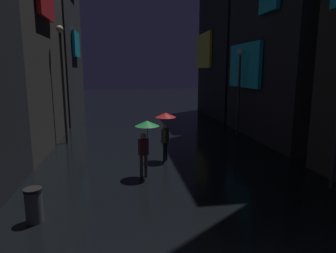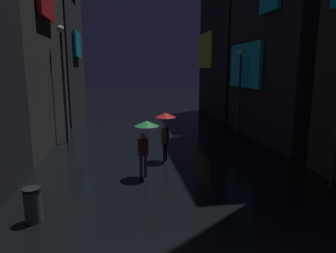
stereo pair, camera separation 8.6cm
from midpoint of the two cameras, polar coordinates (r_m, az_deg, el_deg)
building_left_far at (r=26.07m, az=-22.30°, el=19.59°), size 4.25×8.10×16.57m
building_right_far at (r=26.92m, az=12.35°, el=17.58°), size 4.25×7.96×14.51m
pedestrian_midstreet_centre_green at (r=11.03m, az=-4.45°, el=-1.24°), size 0.90×0.90×2.12m
pedestrian_midstreet_left_red at (r=13.00m, az=-0.66°, el=0.64°), size 0.90×0.90×2.12m
streetlamp_right_far at (r=18.53m, az=13.28°, el=8.31°), size 0.36×0.36×5.15m
streetlamp_left_far at (r=16.88m, az=-19.60°, el=9.65°), size 0.36×0.36×6.18m
trash_bin at (r=8.84m, az=-24.46°, el=-13.49°), size 0.46×0.46×0.93m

